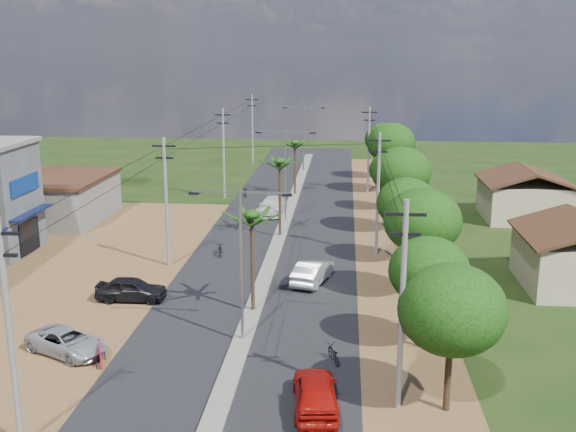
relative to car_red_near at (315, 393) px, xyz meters
name	(u,v)px	position (x,y,z in m)	size (l,w,h in m)	color
ground	(243,342)	(-4.05, 6.46, -0.78)	(160.00, 160.00, 0.00)	black
road	(273,255)	(-4.05, 21.46, -0.76)	(12.00, 110.00, 0.04)	black
median	(278,243)	(-4.05, 24.46, -0.69)	(1.00, 90.00, 0.18)	#605E56
dirt_lot_west	(33,281)	(-19.05, 14.46, -0.76)	(18.00, 46.00, 0.04)	brown
dirt_shoulder_east	(390,258)	(4.45, 21.46, -0.76)	(5.00, 90.00, 0.03)	brown
low_shed	(47,198)	(-25.05, 30.46, 1.19)	(10.40, 10.40, 3.95)	#605E56
house_east_far	(525,192)	(16.95, 34.46, 1.62)	(7.60, 7.50, 4.60)	tan
tree_east_a	(452,310)	(5.45, 0.46, 3.71)	(4.40, 4.40, 6.37)	black
tree_east_b	(429,271)	(5.25, 6.46, 3.33)	(4.00, 4.00, 5.83)	black
tree_east_c	(423,221)	(5.65, 13.46, 4.09)	(4.60, 4.60, 6.83)	black
tree_east_d	(407,203)	(5.35, 20.46, 3.56)	(4.20, 4.20, 6.13)	black
tree_east_e	(401,172)	(5.55, 28.46, 4.31)	(4.80, 4.80, 7.14)	black
tree_east_f	(390,170)	(5.15, 36.46, 3.11)	(3.80, 3.80, 5.52)	black
tree_east_g	(391,143)	(5.75, 44.46, 4.46)	(5.00, 5.00, 7.38)	black
tree_east_h	(384,139)	(5.45, 52.46, 3.86)	(4.40, 4.40, 6.52)	black
palm_median_near	(252,219)	(-4.05, 10.46, 4.76)	(2.00, 2.00, 6.15)	black
palm_median_mid	(280,165)	(-4.05, 26.46, 5.12)	(2.00, 2.00, 6.55)	black
palm_median_far	(295,145)	(-4.05, 42.46, 4.48)	(2.00, 2.00, 5.85)	black
streetlight_near	(241,253)	(-4.05, 6.46, 4.01)	(5.10, 0.18, 8.00)	gray
streetlight_mid	(285,168)	(-4.05, 31.46, 4.01)	(5.10, 0.18, 8.00)	gray
streetlight_far	(304,133)	(-4.05, 56.46, 4.01)	(5.10, 0.18, 8.00)	gray
utility_pole_w_a	(9,330)	(-11.05, -3.54, 3.98)	(1.60, 0.24, 9.00)	#605E56
utility_pole_w_b	(166,199)	(-11.05, 18.46, 3.98)	(1.60, 0.24, 9.00)	#605E56
utility_pole_w_c	(224,152)	(-11.05, 40.46, 3.98)	(1.60, 0.24, 9.00)	#605E56
utility_pole_w_d	(252,128)	(-11.05, 61.46, 3.98)	(1.60, 0.24, 9.00)	#605E56
utility_pole_e_a	(402,302)	(3.45, 0.46, 3.98)	(1.60, 0.24, 9.00)	#605E56
utility_pole_e_b	(378,191)	(3.45, 22.46, 3.98)	(1.60, 0.24, 9.00)	#605E56
utility_pole_e_c	(369,148)	(3.45, 44.46, 3.98)	(1.60, 0.24, 9.00)	#605E56
car_red_near	(315,393)	(0.00, 0.00, 0.00)	(1.84, 4.57, 1.56)	#970C08
car_silver_mid	(313,272)	(-0.90, 15.79, -0.03)	(1.58, 4.54, 1.50)	#A1A4AA
car_white_far	(272,206)	(-5.55, 34.11, -0.03)	(2.09, 5.14, 1.49)	#B9B9B4
car_parked_silver	(67,343)	(-12.48, 4.31, -0.17)	(2.02, 4.38, 1.22)	#A1A4AA
car_parked_dark	(131,289)	(-11.55, 11.67, -0.06)	(1.69, 4.21, 1.44)	black
moto_rider_east	(333,354)	(0.66, 4.50, -0.36)	(0.56, 1.60, 0.84)	black
moto_rider_west_a	(220,249)	(-7.94, 21.20, -0.27)	(0.67, 1.92, 1.01)	black
moto_rider_west_b	(245,193)	(-9.05, 41.05, -0.31)	(0.44, 1.56, 0.94)	black
roadside_sign	(100,356)	(-10.40, 3.23, -0.29)	(0.52, 1.13, 0.99)	maroon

